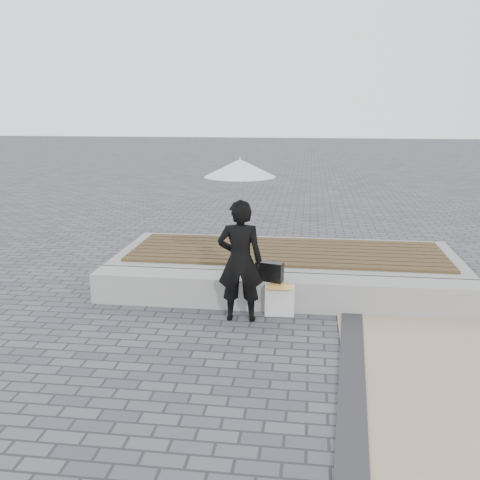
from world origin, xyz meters
name	(u,v)px	position (x,y,z in m)	size (l,w,h in m)	color
ground	(273,363)	(0.00, 0.00, 0.00)	(80.00, 80.00, 0.00)	#4F4F54
edging_band	(352,391)	(0.75, -0.50, 0.02)	(0.25, 5.20, 0.04)	#2D2D30
seating_ledge	(282,292)	(0.00, 1.60, 0.20)	(5.00, 0.45, 0.40)	gray
timber_platform	(286,265)	(0.00, 2.80, 0.20)	(5.00, 2.00, 0.40)	gray
timber_decking	(287,251)	(0.00, 2.80, 0.42)	(4.60, 1.60, 0.04)	brown
woman	(240,261)	(-0.48, 1.10, 0.74)	(0.54, 0.36, 1.48)	black
parasol	(240,168)	(-0.48, 1.10, 1.85)	(0.82, 0.82, 1.05)	silver
handbag	(269,272)	(-0.16, 1.44, 0.52)	(0.34, 0.12, 0.24)	black
canvas_tote	(280,300)	(-0.02, 1.31, 0.19)	(0.36, 0.15, 0.38)	silver
magazine	(280,287)	(-0.02, 1.26, 0.39)	(0.28, 0.21, 0.01)	#E65537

